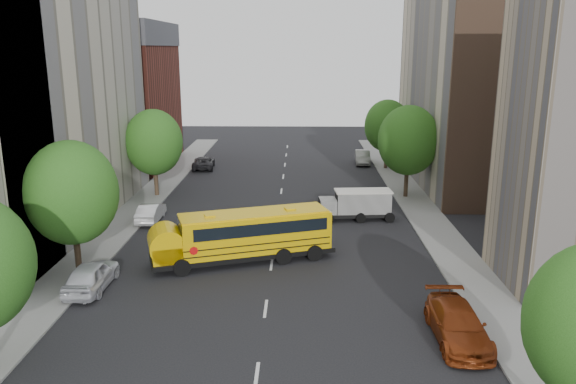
{
  "coord_description": "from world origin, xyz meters",
  "views": [
    {
      "loc": [
        1.69,
        -33.91,
        12.76
      ],
      "look_at": [
        0.92,
        2.0,
        3.52
      ],
      "focal_mm": 35.0,
      "sensor_mm": 36.0,
      "label": 1
    }
  ],
  "objects_px": {
    "street_tree_2": "(154,142)",
    "street_tree_1": "(72,193)",
    "safari_truck": "(357,204)",
    "parked_car_2": "(204,163)",
    "parked_car_1": "(151,212)",
    "parked_car_5": "(363,157)",
    "street_tree_4": "(408,140)",
    "street_tree_5": "(387,126)",
    "parked_car_0": "(91,275)",
    "parked_car_3": "(458,324)",
    "school_bus": "(241,234)"
  },
  "relations": [
    {
      "from": "street_tree_4",
      "to": "safari_truck",
      "type": "distance_m",
      "value": 9.07
    },
    {
      "from": "street_tree_5",
      "to": "safari_truck",
      "type": "xyz_separation_m",
      "value": [
        -4.92,
        -18.56,
        -3.5
      ]
    },
    {
      "from": "parked_car_0",
      "to": "parked_car_3",
      "type": "bearing_deg",
      "value": 165.19
    },
    {
      "from": "safari_truck",
      "to": "parked_car_5",
      "type": "distance_m",
      "value": 21.51
    },
    {
      "from": "parked_car_2",
      "to": "parked_car_3",
      "type": "height_order",
      "value": "parked_car_3"
    },
    {
      "from": "street_tree_2",
      "to": "parked_car_0",
      "type": "distance_m",
      "value": 20.27
    },
    {
      "from": "street_tree_1",
      "to": "parked_car_1",
      "type": "height_order",
      "value": "street_tree_1"
    },
    {
      "from": "street_tree_5",
      "to": "parked_car_5",
      "type": "bearing_deg",
      "value": 128.42
    },
    {
      "from": "street_tree_1",
      "to": "street_tree_2",
      "type": "bearing_deg",
      "value": 90.0
    },
    {
      "from": "street_tree_4",
      "to": "school_bus",
      "type": "distance_m",
      "value": 20.42
    },
    {
      "from": "parked_car_0",
      "to": "parked_car_1",
      "type": "bearing_deg",
      "value": -89.31
    },
    {
      "from": "safari_truck",
      "to": "parked_car_3",
      "type": "height_order",
      "value": "safari_truck"
    },
    {
      "from": "street_tree_4",
      "to": "parked_car_3",
      "type": "xyz_separation_m",
      "value": [
        -2.2,
        -24.92,
        -4.3
      ]
    },
    {
      "from": "street_tree_2",
      "to": "street_tree_1",
      "type": "bearing_deg",
      "value": -90.0
    },
    {
      "from": "parked_car_2",
      "to": "parked_car_3",
      "type": "relative_size",
      "value": 0.9
    },
    {
      "from": "parked_car_1",
      "to": "parked_car_3",
      "type": "xyz_separation_m",
      "value": [
        18.4,
        -17.57,
        0.09
      ]
    },
    {
      "from": "safari_truck",
      "to": "parked_car_5",
      "type": "height_order",
      "value": "safari_truck"
    },
    {
      "from": "street_tree_2",
      "to": "parked_car_5",
      "type": "relative_size",
      "value": 1.68
    },
    {
      "from": "street_tree_1",
      "to": "school_bus",
      "type": "distance_m",
      "value": 10.0
    },
    {
      "from": "street_tree_5",
      "to": "school_bus",
      "type": "bearing_deg",
      "value": -115.04
    },
    {
      "from": "parked_car_1",
      "to": "parked_car_5",
      "type": "xyz_separation_m",
      "value": [
        18.4,
        22.13,
        0.06
      ]
    },
    {
      "from": "parked_car_5",
      "to": "parked_car_2",
      "type": "bearing_deg",
      "value": -167.16
    },
    {
      "from": "street_tree_4",
      "to": "safari_truck",
      "type": "relative_size",
      "value": 1.48
    },
    {
      "from": "street_tree_1",
      "to": "safari_truck",
      "type": "bearing_deg",
      "value": 33.82
    },
    {
      "from": "street_tree_1",
      "to": "street_tree_5",
      "type": "relative_size",
      "value": 1.05
    },
    {
      "from": "parked_car_1",
      "to": "parked_car_5",
      "type": "bearing_deg",
      "value": -130.56
    },
    {
      "from": "parked_car_3",
      "to": "street_tree_5",
      "type": "bearing_deg",
      "value": 86.29
    },
    {
      "from": "street_tree_5",
      "to": "parked_car_1",
      "type": "bearing_deg",
      "value": -136.79
    },
    {
      "from": "street_tree_2",
      "to": "parked_car_0",
      "type": "xyz_separation_m",
      "value": [
        1.4,
        -19.82,
        -4.03
      ]
    },
    {
      "from": "street_tree_4",
      "to": "parked_car_3",
      "type": "bearing_deg",
      "value": -95.04
    },
    {
      "from": "parked_car_1",
      "to": "parked_car_5",
      "type": "distance_m",
      "value": 28.78
    },
    {
      "from": "street_tree_1",
      "to": "street_tree_5",
      "type": "height_order",
      "value": "street_tree_1"
    },
    {
      "from": "street_tree_2",
      "to": "street_tree_4",
      "type": "bearing_deg",
      "value": 0.0
    },
    {
      "from": "street_tree_4",
      "to": "parked_car_1",
      "type": "relative_size",
      "value": 1.93
    },
    {
      "from": "street_tree_1",
      "to": "street_tree_4",
      "type": "relative_size",
      "value": 0.98
    },
    {
      "from": "safari_truck",
      "to": "street_tree_4",
      "type": "bearing_deg",
      "value": 48.72
    },
    {
      "from": "street_tree_4",
      "to": "safari_truck",
      "type": "height_order",
      "value": "street_tree_4"
    },
    {
      "from": "street_tree_4",
      "to": "street_tree_5",
      "type": "relative_size",
      "value": 1.08
    },
    {
      "from": "street_tree_1",
      "to": "parked_car_3",
      "type": "relative_size",
      "value": 1.47
    },
    {
      "from": "safari_truck",
      "to": "parked_car_2",
      "type": "height_order",
      "value": "safari_truck"
    },
    {
      "from": "parked_car_1",
      "to": "parked_car_2",
      "type": "height_order",
      "value": "parked_car_1"
    },
    {
      "from": "street_tree_5",
      "to": "parked_car_2",
      "type": "relative_size",
      "value": 1.56
    },
    {
      "from": "school_bus",
      "to": "parked_car_0",
      "type": "distance_m",
      "value": 8.91
    },
    {
      "from": "street_tree_1",
      "to": "parked_car_1",
      "type": "relative_size",
      "value": 1.88
    },
    {
      "from": "school_bus",
      "to": "parked_car_2",
      "type": "height_order",
      "value": "school_bus"
    },
    {
      "from": "parked_car_0",
      "to": "parked_car_1",
      "type": "relative_size",
      "value": 1.12
    },
    {
      "from": "street_tree_5",
      "to": "parked_car_3",
      "type": "height_order",
      "value": "street_tree_5"
    },
    {
      "from": "street_tree_5",
      "to": "parked_car_2",
      "type": "bearing_deg",
      "value": -179.41
    },
    {
      "from": "safari_truck",
      "to": "parked_car_1",
      "type": "xyz_separation_m",
      "value": [
        -15.68,
        -0.8,
        -0.51
      ]
    },
    {
      "from": "street_tree_2",
      "to": "parked_car_1",
      "type": "distance_m",
      "value": 8.55
    }
  ]
}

